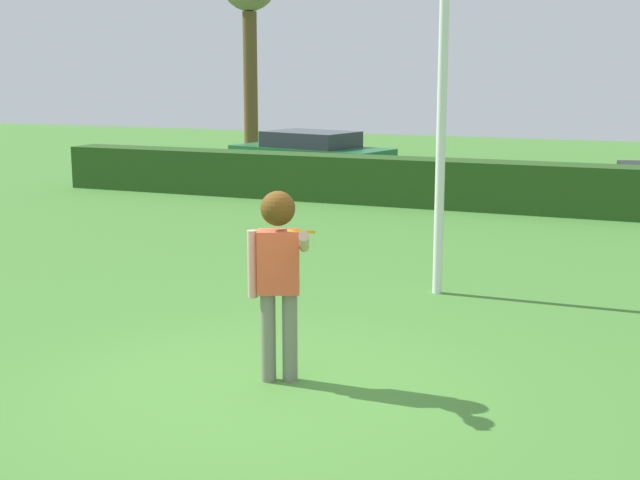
# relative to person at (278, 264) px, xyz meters

# --- Properties ---
(ground_plane) EXTENTS (60.00, 60.00, 0.00)m
(ground_plane) POSITION_rel_person_xyz_m (-0.03, -0.26, -1.11)
(ground_plane) COLOR #457F32
(person) EXTENTS (0.75, 0.64, 1.78)m
(person) POSITION_rel_person_xyz_m (0.00, 0.00, 0.00)
(person) COLOR gray
(person) RESTS_ON ground
(frisbee) EXTENTS (0.24, 0.24, 0.07)m
(frisbee) POSITION_rel_person_xyz_m (0.35, -0.27, 0.37)
(frisbee) COLOR orange
(lamppost) EXTENTS (0.24, 0.24, 5.69)m
(lamppost) POSITION_rel_person_xyz_m (0.52, 3.72, 2.04)
(lamppost) COLOR silver
(lamppost) RESTS_ON ground
(hedge_row) EXTENTS (20.46, 0.90, 0.99)m
(hedge_row) POSITION_rel_person_xyz_m (-0.03, 10.72, -0.62)
(hedge_row) COLOR #274C1B
(hedge_row) RESTS_ON ground
(parked_car_green) EXTENTS (4.48, 2.66, 1.25)m
(parked_car_green) POSITION_rel_person_xyz_m (-5.52, 13.91, -0.43)
(parked_car_green) COLOR #1E6633
(parked_car_green) RESTS_ON ground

